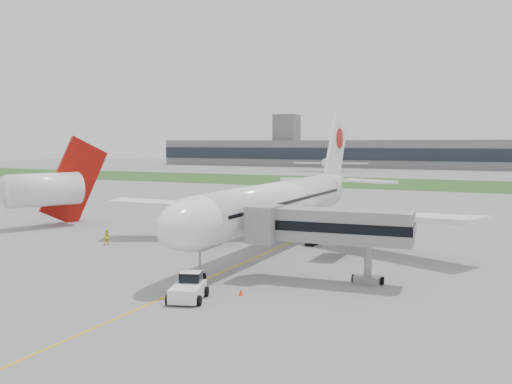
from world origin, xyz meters
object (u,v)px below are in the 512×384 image
at_px(pushback_tug, 189,288).
at_px(ground_crew_near, 189,287).
at_px(jet_bridge, 325,226).
at_px(airliner, 282,201).
at_px(neighbor_aircraft, 48,188).

bearing_deg(pushback_tug, ground_crew_near, 102.10).
height_order(jet_bridge, ground_crew_near, jet_bridge).
distance_m(airliner, jet_bridge, 17.99).
height_order(pushback_tug, jet_bridge, jet_bridge).
bearing_deg(ground_crew_near, pushback_tug, 90.64).
xyz_separation_m(airliner, jet_bridge, (10.32, -14.73, -0.53)).
distance_m(jet_bridge, ground_crew_near, 13.74).
height_order(airliner, pushback_tug, airliner).
distance_m(airliner, neighbor_aircraft, 38.85).
height_order(airliner, jet_bridge, airliner).
relative_size(jet_bridge, ground_crew_near, 9.09).
bearing_deg(neighbor_aircraft, jet_bridge, 6.31).
distance_m(ground_crew_near, neighbor_aircraft, 47.98).
distance_m(airliner, pushback_tug, 25.85).
relative_size(airliner, neighbor_aircraft, 2.98).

